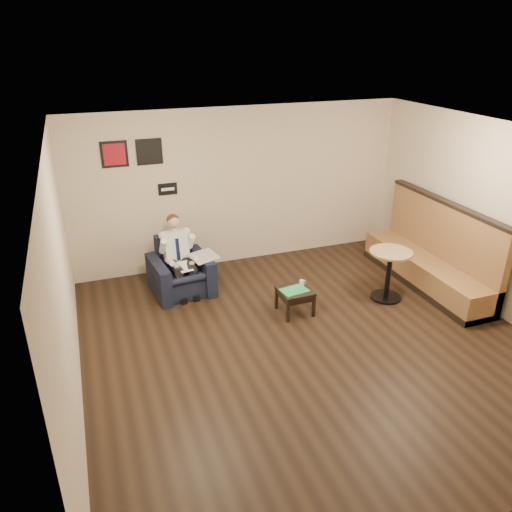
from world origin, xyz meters
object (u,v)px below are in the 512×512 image
object	(u,v)px
side_table	(295,301)
seated_man	(182,261)
cafe_table	(388,275)
smartphone	(294,285)
armchair	(181,267)
banquette	(429,246)
green_folder	(294,290)
coffee_mug	(302,283)

from	to	relation	value
side_table	seated_man	bearing A→B (deg)	142.16
side_table	cafe_table	xyz separation A→B (m)	(1.57, -0.09, 0.22)
smartphone	cafe_table	world-z (taller)	cafe_table
side_table	smartphone	bearing A→B (deg)	74.11
armchair	banquette	xyz separation A→B (m)	(3.93, -1.13, 0.26)
smartphone	armchair	bearing A→B (deg)	152.27
armchair	side_table	distance (m)	1.95
green_folder	banquette	distance (m)	2.50
coffee_mug	smartphone	distance (m)	0.12
seated_man	smartphone	distance (m)	1.81
armchair	smartphone	xyz separation A→B (m)	(1.51, -1.11, -0.05)
side_table	smartphone	world-z (taller)	smartphone
coffee_mug	green_folder	bearing A→B (deg)	-144.85
smartphone	banquette	distance (m)	2.43
banquette	cafe_table	distance (m)	0.96
side_table	banquette	bearing A→B (deg)	2.83
banquette	cafe_table	bearing A→B (deg)	-166.74
seated_man	smartphone	xyz separation A→B (m)	(1.50, -0.99, -0.21)
side_table	coffee_mug	world-z (taller)	coffee_mug
armchair	green_folder	bearing A→B (deg)	-47.46
coffee_mug	cafe_table	world-z (taller)	cafe_table
green_folder	banquette	bearing A→B (deg)	3.21
coffee_mug	cafe_table	xyz separation A→B (m)	(1.41, -0.20, -0.02)
seated_man	side_table	bearing A→B (deg)	-44.10
seated_man	cafe_table	size ratio (longest dim) A/B	1.48
green_folder	coffee_mug	world-z (taller)	coffee_mug
banquette	side_table	bearing A→B (deg)	-177.17
armchair	seated_man	world-z (taller)	seated_man
side_table	coffee_mug	xyz separation A→B (m)	(0.15, 0.11, 0.24)
armchair	side_table	bearing A→B (deg)	-46.56
banquette	cafe_table	size ratio (longest dim) A/B	3.36
seated_man	coffee_mug	xyz separation A→B (m)	(1.61, -1.03, -0.18)
side_table	green_folder	world-z (taller)	green_folder
seated_man	armchair	bearing A→B (deg)	90.00
coffee_mug	side_table	bearing A→B (deg)	-144.85
seated_man	smartphone	world-z (taller)	seated_man
seated_man	coffee_mug	bearing A→B (deg)	-38.72
side_table	banquette	world-z (taller)	banquette
side_table	green_folder	bearing A→B (deg)	-144.85
side_table	armchair	bearing A→B (deg)	139.70
side_table	smartphone	xyz separation A→B (m)	(0.04, 0.14, 0.20)
coffee_mug	smartphone	bearing A→B (deg)	164.36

